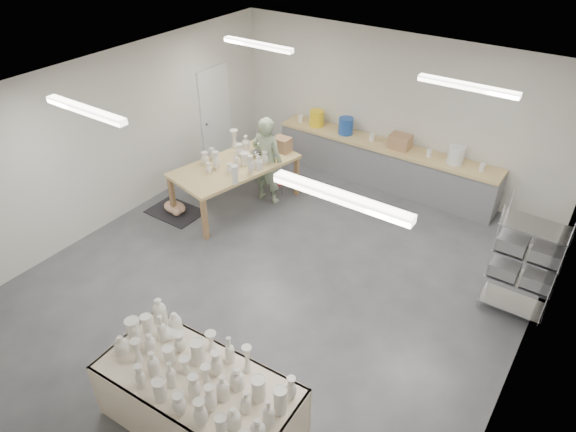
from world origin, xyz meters
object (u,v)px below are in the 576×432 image
Objects in this scene: work_table at (240,162)px; red_stool at (276,183)px; drying_table at (200,399)px; potter at (267,160)px.

work_table is 6.94× the size of red_stool.
potter is (-2.31, 4.42, 0.42)m from drying_table.
work_table reaches higher than red_stool.
potter is (0.36, 0.37, -0.01)m from work_table.
work_table is at bearing 120.79° from drying_table.
drying_table is 5.23m from red_stool.
work_table is 1.46× the size of potter.
potter is 0.67m from red_stool.
potter reaches higher than drying_table.
red_stool is (-0.00, 0.27, -0.62)m from potter.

